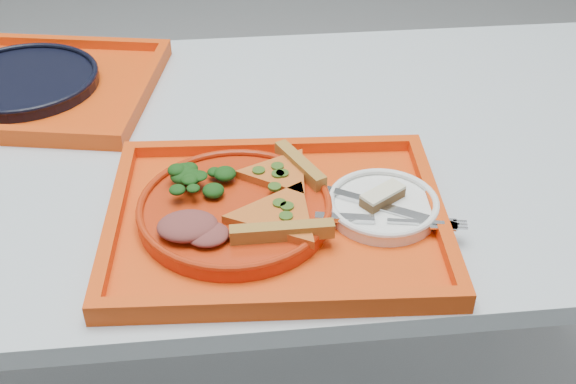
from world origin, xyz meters
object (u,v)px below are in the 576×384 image
Objects in this scene: tray_far at (25,89)px; dinner_plate at (235,211)px; navy_plate at (23,82)px; dessert_bar at (383,196)px; tray_main at (277,222)px.

tray_far is 1.73× the size of dinner_plate.
dessert_bar reaches higher than navy_plate.
dinner_plate is (0.35, -0.41, 0.02)m from tray_far.
tray_main is 6.69× the size of dessert_bar.
dessert_bar reaches higher than tray_main.
dinner_plate is 1.00× the size of navy_plate.
navy_plate is 0.69m from dessert_bar.
dinner_plate is at bearing -38.26° from tray_far.
tray_main is 1.00× the size of tray_far.
dessert_bar is at bearing -25.88° from tray_far.
tray_far is 0.54m from dinner_plate.
dinner_plate is at bearing 173.14° from tray_main.
tray_main and tray_far have the same top height.
dessert_bar is (0.55, -0.41, 0.03)m from tray_far.
tray_far is (-0.41, 0.42, 0.00)m from tray_main.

